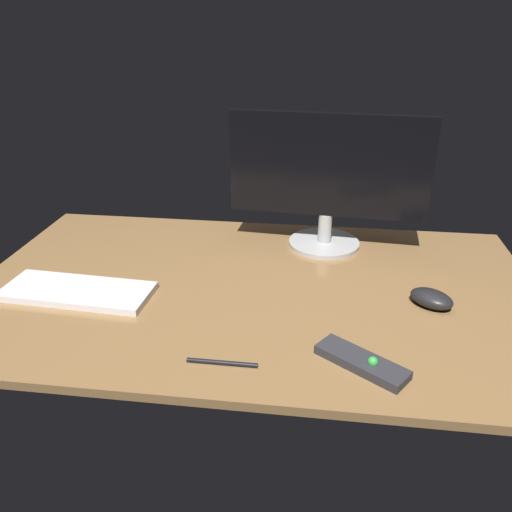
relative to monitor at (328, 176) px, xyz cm
name	(u,v)px	position (x,y,z in cm)	size (l,w,h in cm)	color
desk	(253,290)	(-17.25, -27.49, -21.94)	(140.00, 84.00, 2.00)	olive
monitor	(328,176)	(0.00, 0.00, 0.00)	(55.12, 20.59, 38.05)	#B8B8B8
keyboard	(77,291)	(-59.02, -37.08, -20.10)	(36.07, 13.87, 1.68)	white
computer_mouse	(432,299)	(25.04, -31.50, -18.97)	(10.16, 6.57, 3.94)	black
media_remote	(362,362)	(7.83, -56.35, -19.95)	(18.51, 15.45, 3.23)	#2D2D33
pen	(222,363)	(-19.08, -59.40, -20.48)	(0.91, 0.91, 14.00)	black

